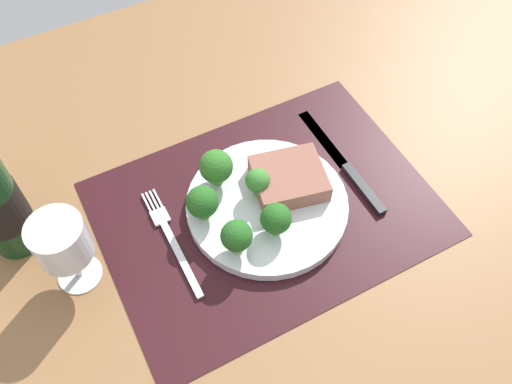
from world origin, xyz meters
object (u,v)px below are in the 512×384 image
(plate, at_px, (267,205))
(steak, at_px, (289,178))
(fork, at_px, (172,240))
(knife, at_px, (347,168))
(wine_glass, at_px, (62,243))

(plate, bearing_deg, steak, 16.80)
(fork, distance_m, knife, 0.29)
(fork, bearing_deg, wine_glass, 174.20)
(plate, xyz_separation_m, knife, (0.14, 0.01, -0.00))
(fork, bearing_deg, plate, -6.66)
(steak, relative_size, fork, 0.53)
(steak, distance_m, knife, 0.11)
(steak, height_order, knife, steak)
(fork, height_order, knife, knife)
(wine_glass, bearing_deg, fork, -4.72)
(knife, bearing_deg, wine_glass, 176.44)
(wine_glass, bearing_deg, knife, -2.68)
(knife, bearing_deg, plate, -178.77)
(steak, distance_m, fork, 0.19)
(fork, height_order, wine_glass, wine_glass)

